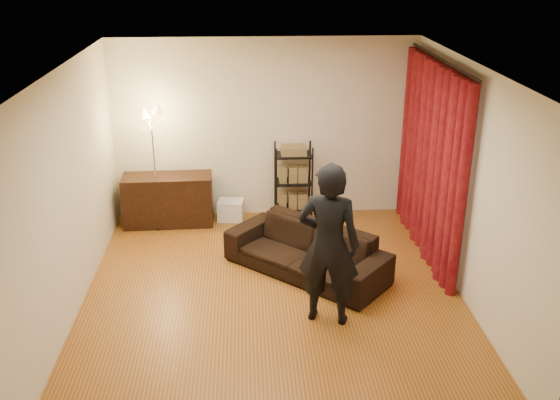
{
  "coord_description": "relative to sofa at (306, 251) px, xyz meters",
  "views": [
    {
      "loc": [
        -0.29,
        -6.5,
        3.88
      ],
      "look_at": [
        0.1,
        0.3,
        1.1
      ],
      "focal_mm": 40.0,
      "sensor_mm": 36.0,
      "label": 1
    }
  ],
  "objects": [
    {
      "name": "ceiling",
      "position": [
        -0.45,
        -0.52,
        2.39
      ],
      "size": [
        5.0,
        5.0,
        0.0
      ],
      "primitive_type": "plane",
      "rotation": [
        3.14,
        0.0,
        0.0
      ],
      "color": "white",
      "rests_on": "ground"
    },
    {
      "name": "person",
      "position": [
        0.12,
        -1.08,
        0.62
      ],
      "size": [
        0.77,
        0.62,
        1.85
      ],
      "primitive_type": "imported",
      "rotation": [
        0.0,
        0.0,
        2.86
      ],
      "color": "black",
      "rests_on": "ground"
    },
    {
      "name": "floor",
      "position": [
        -0.45,
        -0.52,
        -0.31
      ],
      "size": [
        5.0,
        5.0,
        0.0
      ],
      "primitive_type": "plane",
      "color": "#975E21",
      "rests_on": "ground"
    },
    {
      "name": "curtain_rod",
      "position": [
        1.7,
        0.6,
        2.27
      ],
      "size": [
        0.04,
        2.65,
        0.04
      ],
      "primitive_type": "cylinder",
      "rotation": [
        1.57,
        0.0,
        0.0
      ],
      "color": "black",
      "rests_on": "wall_right"
    },
    {
      "name": "wall_left",
      "position": [
        -2.7,
        -0.52,
        1.04
      ],
      "size": [
        0.0,
        5.0,
        5.0
      ],
      "primitive_type": "plane",
      "rotation": [
        1.57,
        0.0,
        1.57
      ],
      "color": "beige",
      "rests_on": "ground"
    },
    {
      "name": "wall_right",
      "position": [
        1.8,
        -0.52,
        1.04
      ],
      "size": [
        0.0,
        5.0,
        5.0
      ],
      "primitive_type": "plane",
      "rotation": [
        1.57,
        0.0,
        -1.57
      ],
      "color": "beige",
      "rests_on": "ground"
    },
    {
      "name": "storage_boxes",
      "position": [
        -0.98,
        1.72,
        -0.15
      ],
      "size": [
        0.41,
        0.35,
        0.31
      ],
      "primitive_type": null,
      "rotation": [
        0.0,
        0.0,
        -0.13
      ],
      "color": "silver",
      "rests_on": "ground"
    },
    {
      "name": "media_cabinet",
      "position": [
        -1.9,
        1.64,
        0.07
      ],
      "size": [
        1.32,
        0.52,
        0.76
      ],
      "primitive_type": "cube",
      "rotation": [
        0.0,
        0.0,
        0.03
      ],
      "color": "black",
      "rests_on": "ground"
    },
    {
      "name": "floor_lamp",
      "position": [
        -2.05,
        1.52,
        0.6
      ],
      "size": [
        0.35,
        0.35,
        1.81
      ],
      "primitive_type": null,
      "rotation": [
        0.0,
        0.0,
        -0.09
      ],
      "color": "silver",
      "rests_on": "ground"
    },
    {
      "name": "curtain",
      "position": [
        1.68,
        0.6,
        0.97
      ],
      "size": [
        0.22,
        2.65,
        2.55
      ],
      "primitive_type": null,
      "color": "maroon",
      "rests_on": "ground"
    },
    {
      "name": "wire_shelf",
      "position": [
        -0.03,
        1.75,
        0.28
      ],
      "size": [
        0.59,
        0.46,
        1.17
      ],
      "primitive_type": null,
      "rotation": [
        0.0,
        0.0,
        -0.17
      ],
      "color": "black",
      "rests_on": "ground"
    },
    {
      "name": "wall_front",
      "position": [
        -0.45,
        -3.02,
        1.04
      ],
      "size": [
        5.0,
        0.0,
        5.0
      ],
      "primitive_type": "plane",
      "rotation": [
        -1.57,
        0.0,
        0.0
      ],
      "color": "beige",
      "rests_on": "ground"
    },
    {
      "name": "sofa",
      "position": [
        0.0,
        0.0,
        0.0
      ],
      "size": [
        2.12,
        2.02,
        0.61
      ],
      "primitive_type": "imported",
      "rotation": [
        0.0,
        0.0,
        -0.73
      ],
      "color": "black",
      "rests_on": "ground"
    },
    {
      "name": "wall_back",
      "position": [
        -0.45,
        1.98,
        1.04
      ],
      "size": [
        5.0,
        0.0,
        5.0
      ],
      "primitive_type": "plane",
      "rotation": [
        1.57,
        0.0,
        0.0
      ],
      "color": "beige",
      "rests_on": "ground"
    }
  ]
}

